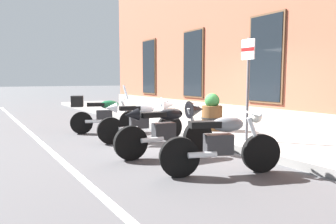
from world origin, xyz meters
TOP-DOWN VIEW (x-y plane):
  - ground_plane at (0.00, 0.00)m, footprint 140.00×140.00m
  - sidewalk at (0.00, 1.28)m, footprint 26.36×2.55m
  - lane_stripe at (0.00, -3.20)m, footprint 26.36×0.12m
  - motorcycle_green_touring at (-2.35, -1.46)m, footprint 0.96×1.89m
  - motorcycle_white_sport at (-0.64, -1.02)m, footprint 0.71×2.10m
  - motorcycle_black_sport at (0.87, -1.26)m, footprint 0.62×2.13m
  - motorcycle_grey_naked at (2.37, -1.24)m, footprint 0.90×1.91m
  - parking_sign at (1.16, 0.59)m, footprint 0.36×0.07m
  - barrel_planter at (-0.38, 0.90)m, footprint 0.58×0.58m

SIDE VIEW (x-z plane):
  - ground_plane at x=0.00m, z-range 0.00..0.00m
  - lane_stripe at x=0.00m, z-range 0.00..0.01m
  - sidewalk at x=0.00m, z-range 0.00..0.15m
  - motorcycle_grey_naked at x=2.37m, z-range -0.01..0.99m
  - motorcycle_green_touring at x=-2.35m, z-range -0.11..1.24m
  - motorcycle_white_sport at x=-0.64m, z-range 0.04..1.12m
  - motorcycle_black_sport at x=0.87m, z-range 0.04..1.12m
  - barrel_planter at x=-0.38m, z-range 0.09..1.09m
  - parking_sign at x=1.16m, z-range 0.49..2.75m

